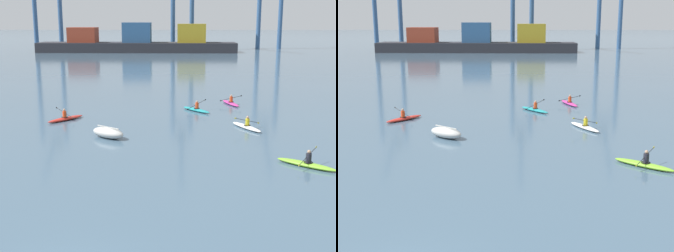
% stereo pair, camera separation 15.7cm
% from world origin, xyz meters
% --- Properties ---
extents(container_barge, '(49.44, 8.51, 7.30)m').
position_xyz_m(container_barge, '(-7.11, 104.07, 2.40)').
color(container_barge, '#28282D').
rests_on(container_barge, ground).
extents(capsized_dinghy, '(2.75, 2.41, 0.76)m').
position_xyz_m(capsized_dinghy, '(-1.24, 18.08, 0.35)').
color(capsized_dinghy, beige).
rests_on(capsized_dinghy, ground).
extents(kayak_lime, '(3.00, 2.63, 0.97)m').
position_xyz_m(kayak_lime, '(10.40, 12.19, 0.17)').
color(kayak_lime, '#7ABC2D').
rests_on(kayak_lime, ground).
extents(kayak_teal, '(2.59, 3.03, 1.00)m').
position_xyz_m(kayak_teal, '(4.96, 27.44, 0.17)').
color(kayak_teal, teal).
rests_on(kayak_teal, ground).
extents(kayak_magenta, '(2.17, 3.42, 0.95)m').
position_xyz_m(kayak_magenta, '(8.30, 30.76, 0.17)').
color(kayak_magenta, '#C13384').
rests_on(kayak_magenta, ground).
extents(kayak_red, '(2.53, 3.07, 0.99)m').
position_xyz_m(kayak_red, '(-5.46, 23.42, 0.17)').
color(kayak_red, red).
rests_on(kayak_red, ground).
extents(kayak_white, '(2.08, 3.30, 0.96)m').
position_xyz_m(kayak_white, '(8.41, 21.00, 0.17)').
color(kayak_white, silver).
rests_on(kayak_white, ground).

